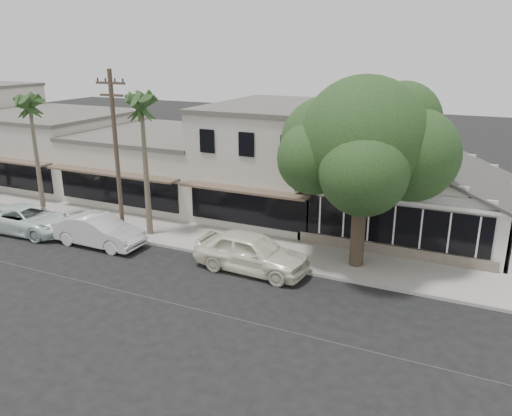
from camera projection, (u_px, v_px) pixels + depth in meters
The scene contains 13 objects.
ground at pixel (222, 315), 19.48m from camera, with size 140.00×140.00×0.00m, color black.
sidewalk_north at pixel (155, 230), 28.49m from camera, with size 90.00×3.50×0.15m, color #9E9991.
corner_shop at pixel (409, 188), 27.47m from camera, with size 10.40×8.60×5.10m.
row_building_near at pixel (281, 160), 31.36m from camera, with size 8.00×10.00×6.50m, color #B8B2A6.
row_building_midnear at pixel (163, 165), 35.31m from camera, with size 10.00×10.00×4.20m, color beige.
row_building_midfar at pixel (52, 147), 39.38m from camera, with size 11.00×10.00×5.00m, color #B8B2A6.
utility_pole at pixel (116, 152), 26.11m from camera, with size 1.80×0.24×9.00m.
car_0 at pixel (251, 252), 23.17m from camera, with size 2.20×5.48×1.87m, color white.
car_1 at pixel (99, 231), 26.19m from camera, with size 1.74×5.00×1.65m, color silver.
car_2 at pixel (28, 219), 28.10m from camera, with size 2.54×5.51×1.53m, color white.
shade_tree at pixel (364, 144), 22.25m from camera, with size 8.06×7.29×8.95m.
palm_east at pixel (142, 108), 25.61m from camera, with size 2.80×2.80×8.20m.
palm_mid at pixel (30, 107), 28.41m from camera, with size 2.60×2.60×7.84m.
Camera 1 is at (8.46, -15.12, 9.95)m, focal length 35.00 mm.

